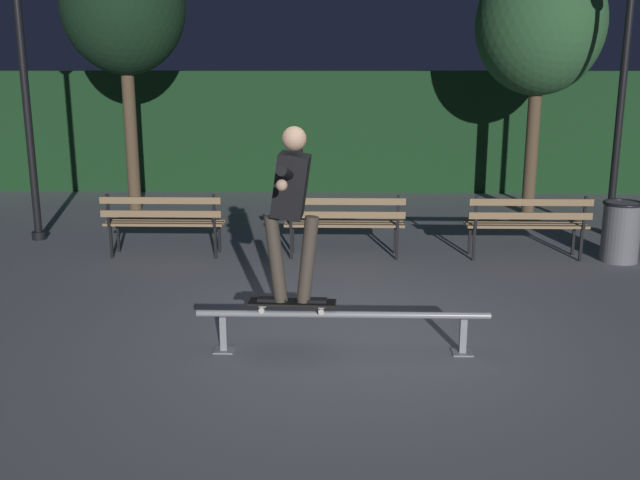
{
  "coord_description": "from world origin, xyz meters",
  "views": [
    {
      "loc": [
        -0.04,
        -6.39,
        2.54
      ],
      "look_at": [
        -0.23,
        0.54,
        0.85
      ],
      "focal_mm": 40.62,
      "sensor_mm": 36.0,
      "label": 1
    }
  ],
  "objects_px": {
    "park_bench_leftmost": "(163,218)",
    "tree_far_right": "(540,25)",
    "park_bench_left_center": "(344,219)",
    "lamp_post_left": "(23,69)",
    "skateboard": "(292,303)",
    "lamp_post_right": "(624,69)",
    "tree_far_left": "(123,7)",
    "trash_can": "(621,231)",
    "grind_rail": "(343,321)",
    "park_bench_right_center": "(527,220)",
    "skateboarder": "(292,200)"
  },
  "relations": [
    {
      "from": "park_bench_right_center",
      "to": "trash_can",
      "type": "bearing_deg",
      "value": -2.61
    },
    {
      "from": "tree_far_right",
      "to": "lamp_post_right",
      "type": "xyz_separation_m",
      "value": [
        0.83,
        -1.63,
        -0.69
      ]
    },
    {
      "from": "lamp_post_left",
      "to": "grind_rail",
      "type": "bearing_deg",
      "value": -43.13
    },
    {
      "from": "tree_far_right",
      "to": "park_bench_left_center",
      "type": "bearing_deg",
      "value": -136.09
    },
    {
      "from": "tree_far_left",
      "to": "trash_can",
      "type": "relative_size",
      "value": 5.8
    },
    {
      "from": "park_bench_right_center",
      "to": "tree_far_right",
      "type": "relative_size",
      "value": 0.37
    },
    {
      "from": "skateboarder",
      "to": "trash_can",
      "type": "xyz_separation_m",
      "value": [
        4.12,
        3.23,
        -0.99
      ]
    },
    {
      "from": "skateboard",
      "to": "park_bench_leftmost",
      "type": "bearing_deg",
      "value": 120.6
    },
    {
      "from": "lamp_post_left",
      "to": "trash_can",
      "type": "xyz_separation_m",
      "value": [
        8.18,
        -1.0,
        -2.07
      ]
    },
    {
      "from": "park_bench_left_center",
      "to": "trash_can",
      "type": "bearing_deg",
      "value": -0.87
    },
    {
      "from": "tree_far_right",
      "to": "lamp_post_left",
      "type": "xyz_separation_m",
      "value": [
        -7.78,
        -2.17,
        -0.69
      ]
    },
    {
      "from": "park_bench_left_center",
      "to": "tree_far_left",
      "type": "distance_m",
      "value": 5.72
    },
    {
      "from": "park_bench_right_center",
      "to": "trash_can",
      "type": "distance_m",
      "value": 1.22
    },
    {
      "from": "grind_rail",
      "to": "park_bench_leftmost",
      "type": "xyz_separation_m",
      "value": [
        -2.4,
        3.28,
        0.24
      ]
    },
    {
      "from": "park_bench_left_center",
      "to": "tree_far_right",
      "type": "xyz_separation_m",
      "value": [
        3.23,
        3.11,
        2.63
      ]
    },
    {
      "from": "skateboard",
      "to": "park_bench_left_center",
      "type": "bearing_deg",
      "value": 81.65
    },
    {
      "from": "grind_rail",
      "to": "lamp_post_right",
      "type": "distance_m",
      "value": 6.65
    },
    {
      "from": "skateboarder",
      "to": "tree_far_left",
      "type": "xyz_separation_m",
      "value": [
        -3.24,
        6.49,
        2.07
      ]
    },
    {
      "from": "tree_far_left",
      "to": "lamp_post_right",
      "type": "xyz_separation_m",
      "value": [
        7.78,
        -1.73,
        -0.99
      ]
    },
    {
      "from": "tree_far_left",
      "to": "trash_can",
      "type": "height_order",
      "value": "tree_far_left"
    },
    {
      "from": "park_bench_left_center",
      "to": "tree_far_left",
      "type": "height_order",
      "value": "tree_far_left"
    },
    {
      "from": "grind_rail",
      "to": "skateboard",
      "type": "relative_size",
      "value": 3.35
    },
    {
      "from": "skateboard",
      "to": "trash_can",
      "type": "xyz_separation_m",
      "value": [
        4.12,
        3.23,
        -0.05
      ]
    },
    {
      "from": "tree_far_right",
      "to": "park_bench_leftmost",
      "type": "bearing_deg",
      "value": -151.19
    },
    {
      "from": "park_bench_leftmost",
      "to": "tree_far_right",
      "type": "relative_size",
      "value": 0.37
    },
    {
      "from": "skateboard",
      "to": "lamp_post_right",
      "type": "distance_m",
      "value": 6.88
    },
    {
      "from": "park_bench_leftmost",
      "to": "park_bench_right_center",
      "type": "relative_size",
      "value": 1.0
    },
    {
      "from": "park_bench_left_center",
      "to": "park_bench_right_center",
      "type": "xyz_separation_m",
      "value": [
        2.42,
        0.0,
        0.0
      ]
    },
    {
      "from": "park_bench_left_center",
      "to": "tree_far_left",
      "type": "relative_size",
      "value": 0.35
    },
    {
      "from": "park_bench_right_center",
      "to": "lamp_post_left",
      "type": "relative_size",
      "value": 0.41
    },
    {
      "from": "grind_rail",
      "to": "skateboard",
      "type": "xyz_separation_m",
      "value": [
        -0.45,
        0.0,
        0.16
      ]
    },
    {
      "from": "park_bench_left_center",
      "to": "lamp_post_left",
      "type": "height_order",
      "value": "lamp_post_left"
    },
    {
      "from": "park_bench_left_center",
      "to": "lamp_post_left",
      "type": "xyz_separation_m",
      "value": [
        -4.54,
        0.94,
        1.94
      ]
    },
    {
      "from": "skateboard",
      "to": "tree_far_left",
      "type": "xyz_separation_m",
      "value": [
        -3.24,
        6.49,
        3.01
      ]
    },
    {
      "from": "tree_far_left",
      "to": "trash_can",
      "type": "distance_m",
      "value": 8.61
    },
    {
      "from": "skateboarder",
      "to": "tree_far_left",
      "type": "height_order",
      "value": "tree_far_left"
    },
    {
      "from": "tree_far_left",
      "to": "lamp_post_left",
      "type": "bearing_deg",
      "value": -109.94
    },
    {
      "from": "grind_rail",
      "to": "park_bench_leftmost",
      "type": "relative_size",
      "value": 1.65
    },
    {
      "from": "lamp_post_left",
      "to": "park_bench_right_center",
      "type": "bearing_deg",
      "value": -7.72
    },
    {
      "from": "tree_far_left",
      "to": "trash_can",
      "type": "xyz_separation_m",
      "value": [
        7.36,
        -3.26,
        -3.06
      ]
    },
    {
      "from": "skateboard",
      "to": "park_bench_left_center",
      "type": "height_order",
      "value": "park_bench_left_center"
    },
    {
      "from": "grind_rail",
      "to": "tree_far_left",
      "type": "relative_size",
      "value": 0.57
    },
    {
      "from": "skateboard",
      "to": "tree_far_right",
      "type": "bearing_deg",
      "value": 59.85
    },
    {
      "from": "skateboard",
      "to": "tree_far_left",
      "type": "height_order",
      "value": "tree_far_left"
    },
    {
      "from": "trash_can",
      "to": "grind_rail",
      "type": "bearing_deg",
      "value": -138.65
    },
    {
      "from": "tree_far_right",
      "to": "lamp_post_left",
      "type": "distance_m",
      "value": 8.1
    },
    {
      "from": "lamp_post_right",
      "to": "tree_far_left",
      "type": "bearing_deg",
      "value": 167.47
    },
    {
      "from": "skateboard",
      "to": "park_bench_left_center",
      "type": "relative_size",
      "value": 0.49
    },
    {
      "from": "trash_can",
      "to": "lamp_post_right",
      "type": "bearing_deg",
      "value": 74.76
    },
    {
      "from": "lamp_post_left",
      "to": "skateboard",
      "type": "bearing_deg",
      "value": -46.16
    }
  ]
}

